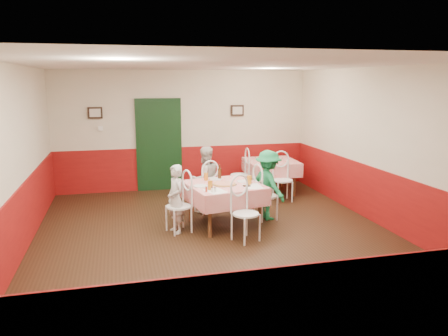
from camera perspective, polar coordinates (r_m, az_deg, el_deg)
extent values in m
plane|color=black|center=(7.38, -0.92, -8.91)|extent=(7.00, 7.00, 0.00)
plane|color=white|center=(6.93, -0.99, 13.36)|extent=(7.00, 7.00, 0.00)
cube|color=beige|center=(10.43, -5.27, 4.93)|extent=(6.00, 0.10, 2.80)
cube|color=beige|center=(3.78, 11.05, -6.67)|extent=(6.00, 0.10, 2.80)
cube|color=beige|center=(7.00, -25.64, 0.72)|extent=(0.10, 7.00, 2.80)
cube|color=beige|center=(8.22, 19.91, 2.58)|extent=(0.10, 7.00, 2.80)
cube|color=maroon|center=(10.55, -5.17, 0.06)|extent=(6.00, 0.03, 1.00)
cube|color=maroon|center=(4.16, 10.47, -18.50)|extent=(6.00, 0.03, 1.00)
cube|color=maroon|center=(7.20, -24.91, -6.33)|extent=(0.03, 7.00, 1.00)
cube|color=maroon|center=(8.38, 19.41, -3.51)|extent=(0.03, 7.00, 1.00)
cube|color=black|center=(10.35, -8.48, 2.86)|extent=(0.96, 0.06, 2.10)
cube|color=black|center=(10.24, -16.49, 6.93)|extent=(0.32, 0.03, 0.26)
cube|color=black|center=(10.61, 1.75, 7.52)|extent=(0.32, 0.03, 0.26)
cube|color=white|center=(10.26, -15.82, 5.01)|extent=(0.10, 0.03, 0.10)
cube|color=red|center=(7.82, 0.00, -4.86)|extent=(1.42, 1.42, 0.77)
cube|color=red|center=(10.16, 6.15, -1.12)|extent=(1.16, 1.16, 0.77)
cylinder|color=#B74723|center=(7.67, 0.06, -2.10)|extent=(0.47, 0.47, 0.03)
cylinder|color=white|center=(7.55, -3.07, -2.37)|extent=(0.29, 0.29, 0.01)
cylinder|color=white|center=(7.90, 2.58, -1.75)|extent=(0.29, 0.29, 0.01)
cylinder|color=white|center=(8.08, -1.10, -1.44)|extent=(0.29, 0.29, 0.01)
cylinder|color=#BF7219|center=(7.30, -1.82, -2.28)|extent=(0.10, 0.10, 0.15)
cylinder|color=#BF7219|center=(7.69, 3.32, -1.58)|extent=(0.10, 0.10, 0.16)
cylinder|color=#BF7219|center=(7.99, -2.36, -1.14)|extent=(0.09, 0.09, 0.14)
cylinder|color=#381C0A|center=(8.09, -0.58, -0.60)|extent=(0.08, 0.08, 0.24)
cylinder|color=silver|center=(7.15, -1.57, -2.83)|extent=(0.04, 0.04, 0.09)
cylinder|color=silver|center=(7.14, -1.17, -2.85)|extent=(0.04, 0.04, 0.09)
cylinder|color=#B23319|center=(7.18, -2.32, -2.77)|extent=(0.04, 0.04, 0.09)
cube|color=white|center=(7.24, -1.15, -3.01)|extent=(0.41, 0.47, 0.00)
cube|color=white|center=(7.56, 3.75, -2.40)|extent=(0.31, 0.41, 0.00)
cube|color=black|center=(7.55, 2.97, -2.34)|extent=(0.12, 0.11, 0.02)
imported|color=gray|center=(7.44, -6.34, -4.05)|extent=(0.38, 0.49, 1.18)
imported|color=gray|center=(8.55, -2.50, -1.52)|extent=(0.76, 0.67, 1.31)
imported|color=gray|center=(8.14, 5.78, -2.23)|extent=(0.72, 0.95, 1.30)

